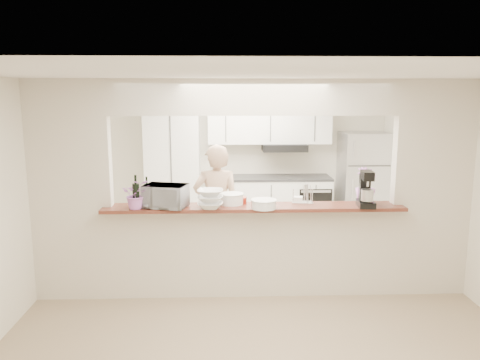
{
  "coord_description": "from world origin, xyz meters",
  "views": [
    {
      "loc": [
        -0.34,
        -5.2,
        2.32
      ],
      "look_at": [
        -0.15,
        0.3,
        1.32
      ],
      "focal_mm": 35.0,
      "sensor_mm": 36.0,
      "label": 1
    }
  ],
  "objects_px": {
    "refrigerator": "(362,182)",
    "toaster_oven": "(165,196)",
    "person": "(217,209)",
    "stand_mixer": "(366,191)"
  },
  "relations": [
    {
      "from": "toaster_oven",
      "to": "person",
      "type": "distance_m",
      "value": 1.12
    },
    {
      "from": "person",
      "to": "refrigerator",
      "type": "bearing_deg",
      "value": -144.01
    },
    {
      "from": "refrigerator",
      "to": "stand_mixer",
      "type": "bearing_deg",
      "value": -106.0
    },
    {
      "from": "refrigerator",
      "to": "stand_mixer",
      "type": "relative_size",
      "value": 4.18
    },
    {
      "from": "stand_mixer",
      "to": "person",
      "type": "distance_m",
      "value": 1.98
    },
    {
      "from": "refrigerator",
      "to": "stand_mixer",
      "type": "distance_m",
      "value": 2.93
    },
    {
      "from": "refrigerator",
      "to": "toaster_oven",
      "type": "relative_size",
      "value": 3.68
    },
    {
      "from": "stand_mixer",
      "to": "person",
      "type": "bearing_deg",
      "value": 150.97
    },
    {
      "from": "stand_mixer",
      "to": "person",
      "type": "relative_size",
      "value": 0.24
    },
    {
      "from": "toaster_oven",
      "to": "stand_mixer",
      "type": "distance_m",
      "value": 2.24
    }
  ]
}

